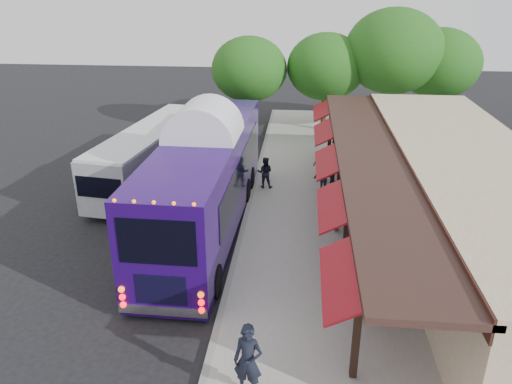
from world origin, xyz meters
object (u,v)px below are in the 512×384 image
at_px(city_bus, 152,152).
at_px(sign_board, 359,294).
at_px(ped_d, 324,176).
at_px(ped_c, 323,164).
at_px(coach_bus, 206,176).
at_px(ped_b, 265,172).
at_px(ped_a, 248,361).

distance_m(city_bus, sign_board, 13.95).
bearing_deg(sign_board, ped_d, 104.58).
xyz_separation_m(ped_c, sign_board, (0.73, -10.99, -0.02)).
bearing_deg(ped_c, coach_bus, 37.30).
relative_size(ped_b, ped_d, 0.93).
bearing_deg(city_bus, ped_b, 1.21).
distance_m(ped_a, ped_b, 13.08).
relative_size(coach_bus, ped_c, 7.73).
distance_m(ped_d, sign_board, 9.56).
bearing_deg(ped_d, ped_b, 19.78).
height_order(ped_b, sign_board, ped_b).
bearing_deg(coach_bus, ped_a, -72.29).
bearing_deg(ped_b, ped_d, 177.61).
distance_m(ped_b, ped_c, 3.03).
relative_size(ped_a, sign_board, 1.61).
bearing_deg(sign_board, city_bus, 141.45).
bearing_deg(ped_a, ped_c, 93.11).
relative_size(ped_a, ped_d, 1.19).
height_order(ped_b, ped_d, ped_d).
relative_size(ped_c, ped_d, 1.03).
height_order(city_bus, ped_b, city_bus).
bearing_deg(ped_d, ped_c, -64.00).
distance_m(coach_bus, ped_c, 7.23).
distance_m(ped_c, sign_board, 11.02).
xyz_separation_m(ped_a, sign_board, (2.91, 3.23, -0.16)).
bearing_deg(city_bus, ped_a, -57.65).
bearing_deg(ped_c, ped_b, 12.72).
bearing_deg(coach_bus, city_bus, 128.70).
distance_m(ped_b, ped_d, 2.82).
relative_size(city_bus, ped_c, 6.22).
xyz_separation_m(ped_a, ped_d, (2.18, 12.76, -0.16)).
height_order(coach_bus, ped_d, coach_bus).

